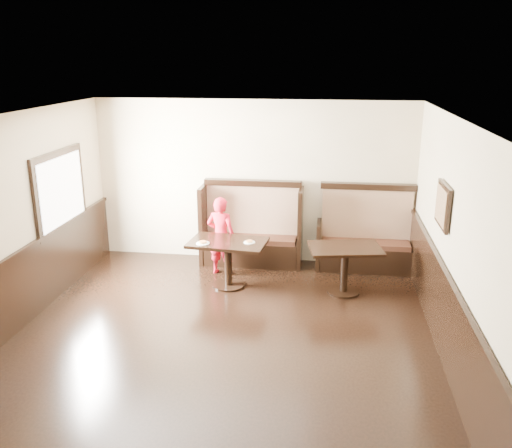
% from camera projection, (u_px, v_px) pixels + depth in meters
% --- Properties ---
extents(ground, '(7.00, 7.00, 0.00)m').
position_uv_depth(ground, '(213.00, 361.00, 6.45)').
color(ground, black).
rests_on(ground, ground).
extents(room_shell, '(7.00, 7.00, 7.00)m').
position_uv_depth(room_shell, '(192.00, 298.00, 6.56)').
color(room_shell, '#C2B18D').
rests_on(room_shell, ground).
extents(booth_main, '(1.75, 0.72, 1.45)m').
position_uv_depth(booth_main, '(252.00, 234.00, 9.42)').
color(booth_main, black).
rests_on(booth_main, ground).
extents(booth_neighbor, '(1.65, 0.72, 1.45)m').
position_uv_depth(booth_neighbor, '(365.00, 241.00, 9.18)').
color(booth_neighbor, black).
rests_on(booth_neighbor, ground).
extents(table_main, '(1.24, 0.85, 0.75)m').
position_uv_depth(table_main, '(228.00, 252.00, 8.40)').
color(table_main, black).
rests_on(table_main, ground).
extents(table_neighbor, '(1.17, 0.87, 0.74)m').
position_uv_depth(table_neighbor, '(345.00, 259.00, 8.18)').
color(table_neighbor, black).
rests_on(table_neighbor, ground).
extents(child, '(0.53, 0.40, 1.32)m').
position_uv_depth(child, '(221.00, 236.00, 8.87)').
color(child, red).
rests_on(child, ground).
extents(pizza_plate_left, '(0.20, 0.20, 0.04)m').
position_uv_depth(pizza_plate_left, '(203.00, 243.00, 8.23)').
color(pizza_plate_left, white).
rests_on(pizza_plate_left, table_main).
extents(pizza_plate_right, '(0.18, 0.18, 0.03)m').
position_uv_depth(pizza_plate_right, '(249.00, 242.00, 8.28)').
color(pizza_plate_right, white).
rests_on(pizza_plate_right, table_main).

